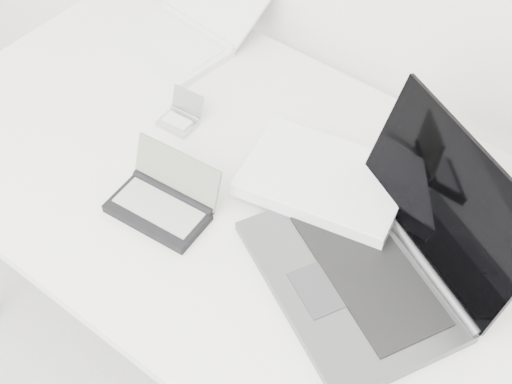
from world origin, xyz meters
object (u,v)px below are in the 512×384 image
Objects in this scene: netbook_open_white at (185,32)px; palmtop_charcoal at (163,202)px; desk at (281,222)px; laptop_large at (357,226)px.

palmtop_charcoal is (0.31, -0.41, -0.00)m from netbook_open_white.
desk is 4.81× the size of netbook_open_white.
desk is at bearing -22.54° from netbook_open_white.
laptop_large is at bearing 8.16° from desk.
netbook_open_white is (-0.48, 0.27, 0.07)m from desk.
laptop_large is 1.78× the size of netbook_open_white.
netbook_open_white reaches higher than palmtop_charcoal.
palmtop_charcoal is at bearing -46.27° from netbook_open_white.
netbook_open_white reaches higher than desk.
desk is 0.56m from netbook_open_white.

